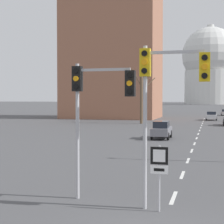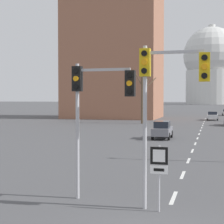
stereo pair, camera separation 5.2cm
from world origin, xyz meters
The scene contains 22 objects.
lane_stripe_0 centered at (0.00, 4.82, 0.00)m, with size 0.16×2.00×0.01m, color silver.
lane_stripe_1 centered at (0.00, 9.32, 0.00)m, with size 0.16×2.00×0.01m, color silver.
lane_stripe_2 centered at (0.00, 13.82, 0.00)m, with size 0.16×2.00×0.01m, color silver.
lane_stripe_3 centered at (0.00, 18.32, 0.00)m, with size 0.16×2.00×0.01m, color silver.
lane_stripe_4 centered at (0.00, 22.82, 0.00)m, with size 0.16×2.00×0.01m, color silver.
lane_stripe_5 centered at (0.00, 27.32, 0.00)m, with size 0.16×2.00×0.01m, color silver.
lane_stripe_6 centered at (0.00, 31.82, 0.00)m, with size 0.16×2.00×0.01m, color silver.
lane_stripe_7 centered at (0.00, 36.32, 0.00)m, with size 0.16×2.00×0.01m, color silver.
lane_stripe_8 centered at (0.00, 40.82, 0.00)m, with size 0.16×2.00×0.01m, color silver.
lane_stripe_9 centered at (0.00, 45.32, 0.00)m, with size 0.16×2.00×0.01m, color silver.
lane_stripe_10 centered at (0.00, 49.82, 0.00)m, with size 0.16×2.00×0.01m, color silver.
lane_stripe_11 centered at (0.00, 54.32, 0.00)m, with size 0.16×2.00×0.01m, color silver.
lane_stripe_12 centered at (0.00, 58.82, 0.00)m, with size 0.16×2.00×0.01m, color silver.
lane_stripe_13 centered at (0.00, 63.32, 0.00)m, with size 0.16×2.00×0.01m, color silver.
traffic_signal_centre_tall centered at (-0.16, 3.10, 4.33)m, with size 2.37×0.34×5.70m.
traffic_signal_near_left centered at (-2.87, 3.77, 3.96)m, with size 2.44×0.34×5.21m.
route_sign_post centered at (-0.30, 2.87, 1.54)m, with size 0.60×0.08×2.28m.
sedan_near_left centered at (-3.25, 26.05, 0.86)m, with size 1.70×3.90×1.70m.
sedan_mid_centre centered at (1.33, 59.04, 0.80)m, with size 1.89×3.83×1.54m.
bare_tree_left_near centered at (-9.01, 46.85, 4.61)m, with size 3.30×4.16×9.63m.
capitol_dome centered at (0.00, 248.00, 25.61)m, with size 37.22×37.22×52.57m.
apartment_block_left centered at (-17.75, 62.56, 12.38)m, with size 18.00×14.00×24.76m, color #9E664C.
Camera 1 is at (1.42, -9.76, 3.88)m, focal length 60.00 mm.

